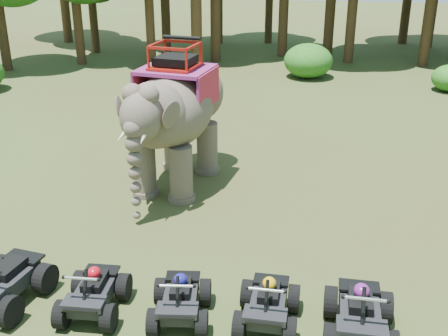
{
  "coord_description": "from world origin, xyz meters",
  "views": [
    {
      "loc": [
        1.99,
        -11.19,
        7.21
      ],
      "look_at": [
        0.0,
        1.2,
        1.9
      ],
      "focal_mm": 45.0,
      "sensor_mm": 36.0,
      "label": 1
    }
  ],
  "objects_px": {
    "atv_0": "(4,275)",
    "atv_4": "(361,308)",
    "atv_2": "(180,294)",
    "atv_3": "(268,298)",
    "elephant": "(176,115)",
    "atv_1": "(93,287)"
  },
  "relations": [
    {
      "from": "atv_3",
      "to": "atv_1",
      "type": "bearing_deg",
      "value": -175.88
    },
    {
      "from": "atv_0",
      "to": "atv_2",
      "type": "bearing_deg",
      "value": 10.42
    },
    {
      "from": "atv_0",
      "to": "elephant",
      "type": "bearing_deg",
      "value": 81.6
    },
    {
      "from": "atv_2",
      "to": "atv_0",
      "type": "bearing_deg",
      "value": 173.72
    },
    {
      "from": "atv_4",
      "to": "atv_1",
      "type": "bearing_deg",
      "value": -178.37
    },
    {
      "from": "atv_0",
      "to": "atv_1",
      "type": "distance_m",
      "value": 1.93
    },
    {
      "from": "atv_0",
      "to": "atv_2",
      "type": "xyz_separation_m",
      "value": [
        3.71,
        0.05,
        -0.1
      ]
    },
    {
      "from": "atv_1",
      "to": "atv_2",
      "type": "relative_size",
      "value": 1.02
    },
    {
      "from": "atv_0",
      "to": "atv_4",
      "type": "height_order",
      "value": "atv_0"
    },
    {
      "from": "atv_3",
      "to": "atv_4",
      "type": "bearing_deg",
      "value": -2.87
    },
    {
      "from": "atv_4",
      "to": "atv_0",
      "type": "bearing_deg",
      "value": -178.63
    },
    {
      "from": "elephant",
      "to": "atv_1",
      "type": "height_order",
      "value": "elephant"
    },
    {
      "from": "atv_1",
      "to": "atv_4",
      "type": "bearing_deg",
      "value": -1.83
    },
    {
      "from": "atv_0",
      "to": "atv_2",
      "type": "relative_size",
      "value": 1.16
    },
    {
      "from": "elephant",
      "to": "atv_3",
      "type": "distance_m",
      "value": 7.35
    },
    {
      "from": "atv_3",
      "to": "atv_0",
      "type": "bearing_deg",
      "value": -177.04
    },
    {
      "from": "atv_2",
      "to": "atv_3",
      "type": "relative_size",
      "value": 0.97
    },
    {
      "from": "atv_1",
      "to": "atv_4",
      "type": "xyz_separation_m",
      "value": [
        5.27,
        0.05,
        0.08
      ]
    },
    {
      "from": "atv_1",
      "to": "atv_3",
      "type": "distance_m",
      "value": 3.53
    },
    {
      "from": "atv_2",
      "to": "atv_3",
      "type": "distance_m",
      "value": 1.74
    },
    {
      "from": "atv_2",
      "to": "atv_3",
      "type": "bearing_deg",
      "value": -3.46
    },
    {
      "from": "atv_2",
      "to": "atv_4",
      "type": "distance_m",
      "value": 3.49
    }
  ]
}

